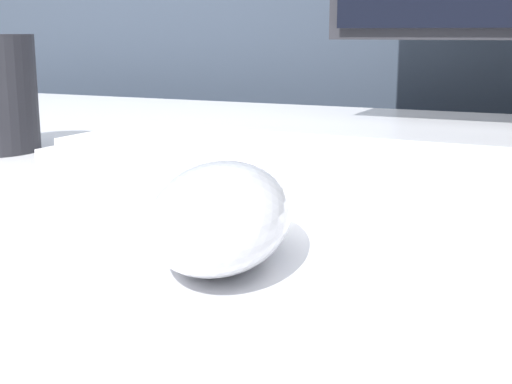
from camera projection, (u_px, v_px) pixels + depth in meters
name	position (u px, v px, depth m)	size (l,w,h in m)	color
partition_panel	(474.00, 253.00, 1.09)	(5.00, 0.03, 1.10)	#333D4C
computer_mouse_near	(221.00, 213.00, 0.32)	(0.10, 0.14, 0.04)	silver
keyboard	(339.00, 166.00, 0.48)	(0.43, 0.14, 0.02)	silver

